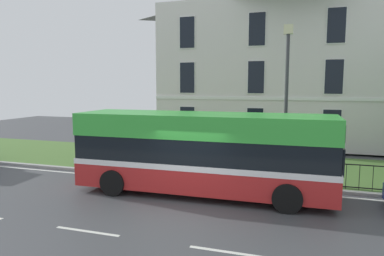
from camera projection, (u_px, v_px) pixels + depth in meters
ground_plane at (190, 204)px, 12.10m from camera, size 60.00×56.00×0.18m
georgian_townhouse at (297, 59)px, 25.45m from camera, size 17.89×10.66×11.53m
iron_verge_railing at (284, 171)px, 14.09m from camera, size 16.56×0.04×0.97m
single_decker_bus at (203, 152)px, 13.03m from camera, size 9.47×2.74×3.00m
street_lamp_post at (286, 93)px, 14.16m from camera, size 0.36×0.24×6.27m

